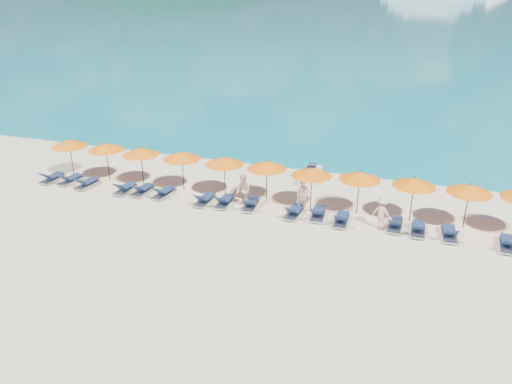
% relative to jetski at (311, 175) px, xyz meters
% --- Properties ---
extents(ground, '(1400.00, 1400.00, 0.00)m').
position_rel_jetski_xyz_m(ground, '(-1.54, -8.36, -0.35)').
color(ground, beige).
extents(headland_main, '(374.00, 242.00, 126.50)m').
position_rel_jetski_xyz_m(headland_main, '(-301.54, 531.64, -38.35)').
color(headland_main, black).
rests_on(headland_main, ground).
extents(headland_small, '(162.00, 126.00, 85.50)m').
position_rel_jetski_xyz_m(headland_small, '(-151.54, 551.64, -35.35)').
color(headland_small, black).
rests_on(headland_small, ground).
extents(jetski, '(0.94, 2.41, 0.85)m').
position_rel_jetski_xyz_m(jetski, '(0.00, 0.00, 0.00)').
color(jetski, white).
rests_on(jetski, ground).
extents(beachgoer_a, '(0.75, 0.66, 1.72)m').
position_rel_jetski_xyz_m(beachgoer_a, '(0.56, -4.32, 0.51)').
color(beachgoer_a, '#DFB38F').
rests_on(beachgoer_a, ground).
extents(beachgoer_b, '(0.96, 0.90, 1.73)m').
position_rel_jetski_xyz_m(beachgoer_b, '(-2.46, -4.66, 0.51)').
color(beachgoer_b, '#DFB38F').
rests_on(beachgoer_b, ground).
extents(beachgoer_c, '(1.15, 0.91, 1.62)m').
position_rel_jetski_xyz_m(beachgoer_c, '(4.52, -4.97, 0.46)').
color(beachgoer_c, '#DFB38F').
rests_on(beachgoer_c, ground).
extents(umbrella_0, '(2.10, 2.10, 2.28)m').
position_rel_jetski_xyz_m(umbrella_0, '(-13.65, -3.71, 1.67)').
color(umbrella_0, black).
rests_on(umbrella_0, ground).
extents(umbrella_1, '(2.10, 2.10, 2.28)m').
position_rel_jetski_xyz_m(umbrella_1, '(-11.21, -3.62, 1.67)').
color(umbrella_1, black).
rests_on(umbrella_1, ground).
extents(umbrella_2, '(2.10, 2.10, 2.28)m').
position_rel_jetski_xyz_m(umbrella_2, '(-8.87, -3.73, 1.67)').
color(umbrella_2, black).
rests_on(umbrella_2, ground).
extents(umbrella_3, '(2.10, 2.10, 2.28)m').
position_rel_jetski_xyz_m(umbrella_3, '(-6.38, -3.64, 1.67)').
color(umbrella_3, black).
rests_on(umbrella_3, ground).
extents(umbrella_4, '(2.10, 2.10, 2.28)m').
position_rel_jetski_xyz_m(umbrella_4, '(-3.86, -3.70, 1.67)').
color(umbrella_4, black).
rests_on(umbrella_4, ground).
extents(umbrella_5, '(2.10, 2.10, 2.28)m').
position_rel_jetski_xyz_m(umbrella_5, '(-1.55, -3.63, 1.67)').
color(umbrella_5, black).
rests_on(umbrella_5, ground).
extents(umbrella_6, '(2.10, 2.10, 2.28)m').
position_rel_jetski_xyz_m(umbrella_6, '(0.88, -3.84, 1.67)').
color(umbrella_6, black).
rests_on(umbrella_6, ground).
extents(umbrella_7, '(2.10, 2.10, 2.28)m').
position_rel_jetski_xyz_m(umbrella_7, '(3.20, -3.63, 1.67)').
color(umbrella_7, black).
rests_on(umbrella_7, ground).
extents(umbrella_8, '(2.10, 2.10, 2.28)m').
position_rel_jetski_xyz_m(umbrella_8, '(5.75, -3.64, 1.67)').
color(umbrella_8, black).
rests_on(umbrella_8, ground).
extents(umbrella_9, '(2.10, 2.10, 2.28)m').
position_rel_jetski_xyz_m(umbrella_9, '(8.18, -3.68, 1.67)').
color(umbrella_9, black).
rests_on(umbrella_9, ground).
extents(lounger_0, '(0.64, 1.71, 0.66)m').
position_rel_jetski_xyz_m(lounger_0, '(-14.19, -4.94, -0.12)').
color(lounger_0, silver).
rests_on(lounger_0, ground).
extents(lounger_1, '(0.76, 1.75, 0.66)m').
position_rel_jetski_xyz_m(lounger_1, '(-13.01, -4.82, -0.12)').
color(lounger_1, silver).
rests_on(lounger_1, ground).
extents(lounger_2, '(0.70, 1.73, 0.66)m').
position_rel_jetski_xyz_m(lounger_2, '(-11.74, -5.03, -0.12)').
color(lounger_2, silver).
rests_on(lounger_2, ground).
extents(lounger_3, '(0.66, 1.71, 0.66)m').
position_rel_jetski_xyz_m(lounger_3, '(-9.29, -4.98, -0.12)').
color(lounger_3, silver).
rests_on(lounger_3, ground).
extents(lounger_4, '(0.67, 1.72, 0.66)m').
position_rel_jetski_xyz_m(lounger_4, '(-8.26, -4.85, -0.12)').
color(lounger_4, silver).
rests_on(lounger_4, ground).
extents(lounger_5, '(0.76, 1.74, 0.66)m').
position_rel_jetski_xyz_m(lounger_5, '(-6.98, -4.83, -0.12)').
color(lounger_5, silver).
rests_on(lounger_5, ground).
extents(lounger_6, '(0.74, 1.74, 0.66)m').
position_rel_jetski_xyz_m(lounger_6, '(-4.51, -4.99, -0.12)').
color(lounger_6, silver).
rests_on(lounger_6, ground).
extents(lounger_7, '(0.67, 1.72, 0.66)m').
position_rel_jetski_xyz_m(lounger_7, '(-3.43, -4.86, -0.12)').
color(lounger_7, silver).
rests_on(lounger_7, ground).
extents(lounger_8, '(0.78, 1.75, 0.66)m').
position_rel_jetski_xyz_m(lounger_8, '(-2.05, -4.74, -0.12)').
color(lounger_8, silver).
rests_on(lounger_8, ground).
extents(lounger_9, '(0.74, 1.74, 0.66)m').
position_rel_jetski_xyz_m(lounger_9, '(0.31, -4.95, -0.12)').
color(lounger_9, silver).
rests_on(lounger_9, ground).
extents(lounger_10, '(0.78, 1.75, 0.66)m').
position_rel_jetski_xyz_m(lounger_10, '(1.48, -4.76, -0.12)').
color(lounger_10, silver).
rests_on(lounger_10, ground).
extents(lounger_11, '(0.69, 1.72, 0.66)m').
position_rel_jetski_xyz_m(lounger_11, '(2.67, -5.04, -0.12)').
color(lounger_11, silver).
rests_on(lounger_11, ground).
extents(lounger_12, '(0.65, 1.71, 0.66)m').
position_rel_jetski_xyz_m(lounger_12, '(5.15, -4.75, -0.12)').
color(lounger_12, silver).
rests_on(lounger_12, ground).
extents(lounger_13, '(0.62, 1.70, 0.66)m').
position_rel_jetski_xyz_m(lounger_13, '(6.19, -4.87, -0.12)').
color(lounger_13, silver).
rests_on(lounger_13, ground).
extents(lounger_14, '(0.75, 1.74, 0.66)m').
position_rel_jetski_xyz_m(lounger_14, '(7.55, -4.90, -0.12)').
color(lounger_14, silver).
rests_on(lounger_14, ground).
extents(lounger_15, '(0.71, 1.73, 0.66)m').
position_rel_jetski_xyz_m(lounger_15, '(9.93, -5.11, -0.12)').
color(lounger_15, silver).
rests_on(lounger_15, ground).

